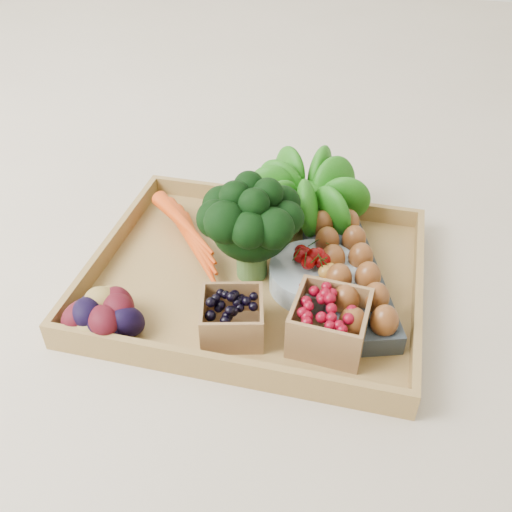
% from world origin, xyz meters
% --- Properties ---
extents(ground, '(4.00, 4.00, 0.00)m').
position_xyz_m(ground, '(0.00, 0.00, 0.00)').
color(ground, beige).
rests_on(ground, ground).
extents(tray, '(0.55, 0.45, 0.01)m').
position_xyz_m(tray, '(0.00, 0.00, 0.01)').
color(tray, '#A17E43').
rests_on(tray, ground).
extents(carrots, '(0.21, 0.15, 0.05)m').
position_xyz_m(carrots, '(-0.14, 0.06, 0.04)').
color(carrots, '#DA420E').
rests_on(carrots, tray).
extents(lettuce, '(0.14, 0.14, 0.14)m').
position_xyz_m(lettuce, '(0.06, 0.18, 0.09)').
color(lettuce, '#185C0E').
rests_on(lettuce, tray).
extents(broccoli, '(0.17, 0.17, 0.13)m').
position_xyz_m(broccoli, '(-0.01, 0.00, 0.08)').
color(broccoli, black).
rests_on(broccoli, tray).
extents(cherry_bowl, '(0.15, 0.15, 0.04)m').
position_xyz_m(cherry_bowl, '(0.10, 0.00, 0.04)').
color(cherry_bowl, '#8C9EA5').
rests_on(cherry_bowl, tray).
extents(egg_carton, '(0.19, 0.32, 0.03)m').
position_xyz_m(egg_carton, '(0.16, 0.00, 0.03)').
color(egg_carton, '#333C41').
rests_on(egg_carton, tray).
extents(potatoes, '(0.15, 0.15, 0.08)m').
position_xyz_m(potatoes, '(-0.20, -0.18, 0.06)').
color(potatoes, '#3B0911').
rests_on(potatoes, tray).
extents(punnet_blackberry, '(0.11, 0.11, 0.06)m').
position_xyz_m(punnet_blackberry, '(-0.00, -0.14, 0.05)').
color(punnet_blackberry, black).
rests_on(punnet_blackberry, tray).
extents(punnet_raspberry, '(0.12, 0.12, 0.07)m').
position_xyz_m(punnet_raspberry, '(0.14, -0.12, 0.05)').
color(punnet_raspberry, maroon).
rests_on(punnet_raspberry, tray).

